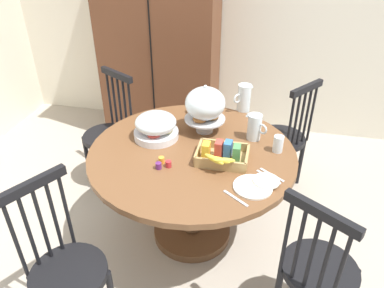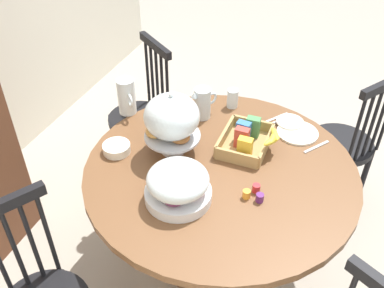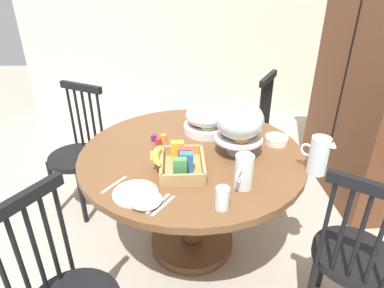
{
  "view_description": "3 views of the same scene",
  "coord_description": "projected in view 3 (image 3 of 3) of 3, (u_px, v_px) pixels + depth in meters",
  "views": [
    {
      "loc": [
        0.32,
        -1.88,
        2.03
      ],
      "look_at": [
        -0.11,
        0.05,
        0.79
      ],
      "focal_mm": 34.52,
      "sensor_mm": 36.0,
      "label": 1
    },
    {
      "loc": [
        -1.63,
        -0.41,
        2.14
      ],
      "look_at": [
        -0.11,
        0.2,
        0.84
      ],
      "focal_mm": 40.68,
      "sensor_mm": 36.0,
      "label": 2
    },
    {
      "loc": [
        1.63,
        -0.03,
        1.72
      ],
      "look_at": [
        -0.11,
        0.05,
        0.79
      ],
      "focal_mm": 31.39,
      "sensor_mm": 36.0,
      "label": 3
    }
  ],
  "objects": [
    {
      "name": "dining_table",
      "position": [
        192.0,
        178.0,
        2.08
      ],
      "size": [
        1.33,
        1.33,
        0.74
      ],
      "color": "brown",
      "rests_on": "ground_plane"
    },
    {
      "name": "wooden_armoire",
      "position": [
        382.0,
        77.0,
        2.5
      ],
      "size": [
        1.18,
        0.6,
        1.96
      ],
      "color": "brown",
      "rests_on": "ground_plane"
    },
    {
      "name": "pastry_stand_with_dome",
      "position": [
        240.0,
        122.0,
        1.89
      ],
      "size": [
        0.28,
        0.28,
        0.34
      ],
      "color": "silver",
      "rests_on": "dining_table"
    },
    {
      "name": "china_plate_small",
      "position": [
        146.0,
        200.0,
        1.55
      ],
      "size": [
        0.15,
        0.15,
        0.01
      ],
      "primitive_type": "cylinder",
      "color": "white",
      "rests_on": "china_plate_large"
    },
    {
      "name": "jam_jar_apricot",
      "position": [
        164.0,
        138.0,
        2.11
      ],
      "size": [
        0.04,
        0.04,
        0.04
      ],
      "primitive_type": "cylinder",
      "color": "orange",
      "rests_on": "dining_table"
    },
    {
      "name": "orange_juice_pitcher",
      "position": [
        244.0,
        173.0,
        1.64
      ],
      "size": [
        0.16,
        0.11,
        0.18
      ],
      "color": "silver",
      "rests_on": "dining_table"
    },
    {
      "name": "fruit_platter_covered",
      "position": [
        206.0,
        120.0,
        2.2
      ],
      "size": [
        0.3,
        0.3,
        0.18
      ],
      "color": "silver",
      "rests_on": "dining_table"
    },
    {
      "name": "cereal_basket",
      "position": [
        179.0,
        163.0,
        1.79
      ],
      "size": [
        0.32,
        0.3,
        0.12
      ],
      "color": "tan",
      "rests_on": "dining_table"
    },
    {
      "name": "windsor_chair_far_side",
      "position": [
        353.0,
        259.0,
        1.63
      ],
      "size": [
        0.46,
        0.46,
        0.97
      ],
      "color": "black",
      "rests_on": "ground_plane"
    },
    {
      "name": "jam_jar_strawberry",
      "position": [
        158.0,
        141.0,
        2.06
      ],
      "size": [
        0.04,
        0.04,
        0.04
      ],
      "primitive_type": "cylinder",
      "color": "#B7282D",
      "rests_on": "dining_table"
    },
    {
      "name": "ground_plane",
      "position": [
        186.0,
        256.0,
        2.25
      ],
      "size": [
        10.0,
        10.0,
        0.0
      ],
      "primitive_type": "plane",
      "color": "#A89E8E"
    },
    {
      "name": "jam_jar_grape",
      "position": [
        154.0,
        138.0,
        2.11
      ],
      "size": [
        0.04,
        0.04,
        0.04
      ],
      "primitive_type": "cylinder",
      "color": "#5B2366",
      "rests_on": "dining_table"
    },
    {
      "name": "table_knife",
      "position": [
        158.0,
        204.0,
        1.55
      ],
      "size": [
        0.15,
        0.11,
        0.01
      ],
      "primitive_type": "cube",
      "rotation": [
        0.0,
        0.0,
        5.66
      ],
      "color": "silver",
      "rests_on": "dining_table"
    },
    {
      "name": "china_plate_large",
      "position": [
        135.0,
        193.0,
        1.62
      ],
      "size": [
        0.22,
        0.22,
        0.01
      ],
      "primitive_type": "cylinder",
      "color": "white",
      "rests_on": "dining_table"
    },
    {
      "name": "soup_spoon",
      "position": [
        114.0,
        185.0,
        1.69
      ],
      "size": [
        0.15,
        0.11,
        0.01
      ],
      "primitive_type": "cube",
      "rotation": [
        0.0,
        0.0,
        5.66
      ],
      "color": "silver",
      "rests_on": "dining_table"
    },
    {
      "name": "cereal_bowl",
      "position": [
        276.0,
        140.0,
        2.08
      ],
      "size": [
        0.14,
        0.14,
        0.04
      ],
      "primitive_type": "cylinder",
      "color": "white",
      "rests_on": "dining_table"
    },
    {
      "name": "windsor_chair_near_window",
      "position": [
        247.0,
        133.0,
        2.87
      ],
      "size": [
        0.46,
        0.45,
        0.97
      ],
      "color": "black",
      "rests_on": "ground_plane"
    },
    {
      "name": "windsor_chair_by_cabinet",
      "position": [
        78.0,
        156.0,
        2.52
      ],
      "size": [
        0.45,
        0.45,
        0.97
      ],
      "color": "black",
      "rests_on": "ground_plane"
    },
    {
      "name": "drinking_glass",
      "position": [
        222.0,
        198.0,
        1.5
      ],
      "size": [
        0.06,
        0.06,
        0.11
      ],
      "primitive_type": "cylinder",
      "color": "silver",
      "rests_on": "dining_table"
    },
    {
      "name": "milk_pitcher",
      "position": [
        318.0,
        157.0,
        1.75
      ],
      "size": [
        0.14,
        0.15,
        0.21
      ],
      "color": "silver",
      "rests_on": "dining_table"
    },
    {
      "name": "dinner_fork",
      "position": [
        163.0,
        206.0,
        1.54
      ],
      "size": [
        0.15,
        0.11,
        0.01
      ],
      "primitive_type": "cube",
      "rotation": [
        0.0,
        0.0,
        5.66
      ],
      "color": "silver",
      "rests_on": "dining_table"
    },
    {
      "name": "wall_left",
      "position": [
        210.0,
        7.0,
        3.79
      ],
      "size": [
        0.06,
        4.32,
        2.6
      ],
      "primitive_type": "cube",
      "color": "silver",
      "rests_on": "ground_plane"
    }
  ]
}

